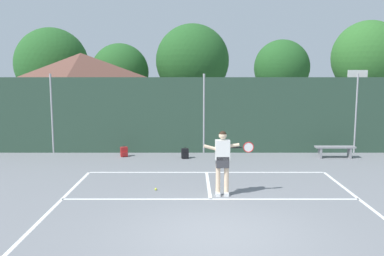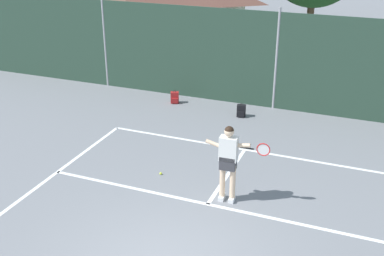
# 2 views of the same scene
# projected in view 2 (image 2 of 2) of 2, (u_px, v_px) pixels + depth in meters

# --- Properties ---
(court_markings) EXTENTS (8.30, 11.10, 0.01)m
(court_markings) POSITION_uv_depth(u_px,v_px,m) (176.00, 252.00, 9.39)
(court_markings) COLOR white
(court_markings) RESTS_ON ground
(chainlink_fence) EXTENTS (26.09, 0.09, 3.40)m
(chainlink_fence) POSITION_uv_depth(u_px,v_px,m) (276.00, 62.00, 15.85)
(chainlink_fence) COLOR #284233
(chainlink_fence) RESTS_ON ground
(clubhouse_building) EXTENTS (7.08, 5.47, 4.46)m
(clubhouse_building) POSITION_uv_depth(u_px,v_px,m) (160.00, 6.00, 21.79)
(clubhouse_building) COLOR beige
(clubhouse_building) RESTS_ON ground
(tennis_player) EXTENTS (1.43, 0.29, 1.85)m
(tennis_player) POSITION_uv_depth(u_px,v_px,m) (229.00, 157.00, 10.67)
(tennis_player) COLOR silver
(tennis_player) RESTS_ON ground
(tennis_ball) EXTENTS (0.07, 0.07, 0.07)m
(tennis_ball) POSITION_uv_depth(u_px,v_px,m) (161.00, 173.00, 12.20)
(tennis_ball) COLOR #CCE033
(tennis_ball) RESTS_ON ground
(backpack_red) EXTENTS (0.33, 0.32, 0.46)m
(backpack_red) POSITION_uv_depth(u_px,v_px,m) (175.00, 98.00, 16.84)
(backpack_red) COLOR maroon
(backpack_red) RESTS_ON ground
(backpack_black) EXTENTS (0.31, 0.28, 0.46)m
(backpack_black) POSITION_uv_depth(u_px,v_px,m) (241.00, 111.00, 15.69)
(backpack_black) COLOR black
(backpack_black) RESTS_ON ground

